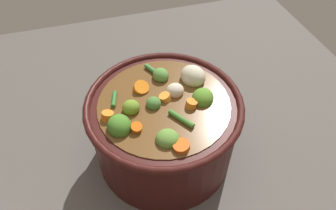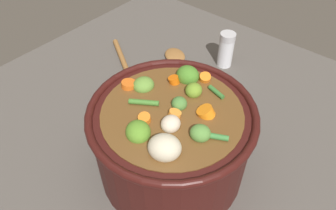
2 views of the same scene
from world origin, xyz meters
name	(u,v)px [view 1 (image 1 of 2)]	position (x,y,z in m)	size (l,w,h in m)	color
ground_plane	(165,152)	(0.00, 0.00, 0.00)	(1.10, 1.10, 0.00)	#514C47
cooking_pot	(164,127)	(0.00, 0.00, 0.08)	(0.28, 0.28, 0.18)	#38110F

